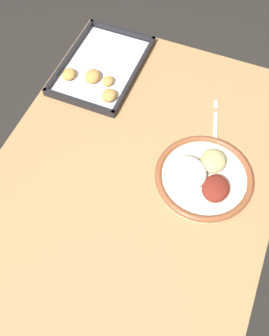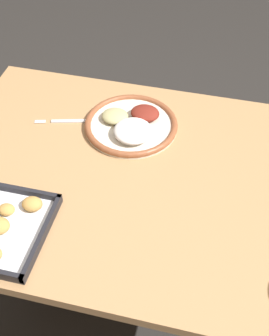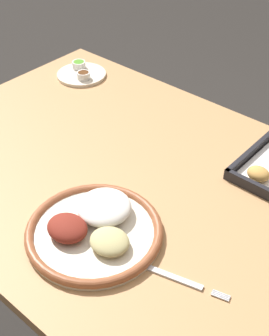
{
  "view_description": "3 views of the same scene",
  "coord_description": "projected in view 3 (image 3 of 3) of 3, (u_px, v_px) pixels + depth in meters",
  "views": [
    {
      "loc": [
        -0.51,
        -0.22,
        1.78
      ],
      "look_at": [
        0.03,
        0.0,
        0.79
      ],
      "focal_mm": 42.0,
      "sensor_mm": 36.0,
      "label": 1
    },
    {
      "loc": [
        -0.19,
        0.87,
        1.73
      ],
      "look_at": [
        0.03,
        0.0,
        0.79
      ],
      "focal_mm": 50.0,
      "sensor_mm": 36.0,
      "label": 2
    },
    {
      "loc": [
        0.59,
        -0.65,
        1.49
      ],
      "look_at": [
        0.03,
        0.0,
        0.79
      ],
      "focal_mm": 50.0,
      "sensor_mm": 36.0,
      "label": 3
    }
  ],
  "objects": [
    {
      "name": "saucer_plate",
      "position": [
        81.0,
        73.0,
        1.53
      ],
      "size": [
        0.16,
        0.16,
        0.03
      ],
      "color": "beige",
      "rests_on": "dining_table"
    },
    {
      "name": "fork",
      "position": [
        173.0,
        277.0,
        0.9
      ],
      "size": [
        0.2,
        0.07,
        0.0
      ],
      "rotation": [
        0.0,
        0.0,
        0.26
      ],
      "color": "silver",
      "rests_on": "dining_table"
    },
    {
      "name": "dining_table",
      "position": [
        127.0,
        206.0,
        1.22
      ],
      "size": [
        1.2,
        0.84,
        0.76
      ],
      "color": "#AD7F51",
      "rests_on": "ground_plane"
    },
    {
      "name": "dinner_plate",
      "position": [
        95.0,
        228.0,
        0.98
      ],
      "size": [
        0.29,
        0.29,
        0.05
      ],
      "color": "beige",
      "rests_on": "dining_table"
    }
  ]
}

